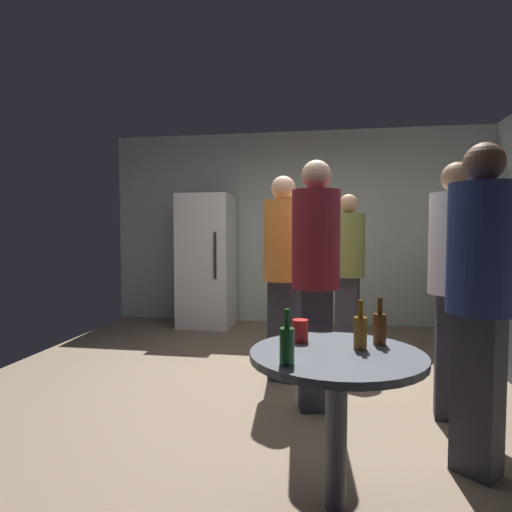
{
  "coord_description": "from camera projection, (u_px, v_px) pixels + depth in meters",
  "views": [
    {
      "loc": [
        0.42,
        -3.47,
        1.28
      ],
      "look_at": [
        -0.17,
        0.13,
        1.08
      ],
      "focal_mm": 30.01,
      "sensor_mm": 36.0,
      "label": 1
    }
  ],
  "objects": [
    {
      "name": "person_in_maroon_shirt",
      "position": [
        316.0,
        264.0,
        3.04
      ],
      "size": [
        0.4,
        0.4,
        1.79
      ],
      "rotation": [
        0.0,
        0.0,
        -1.38
      ],
      "color": "#2D2D38",
      "rests_on": "ground_plane"
    },
    {
      "name": "person_in_olive_shirt",
      "position": [
        348.0,
        262.0,
        4.41
      ],
      "size": [
        0.42,
        0.42,
        1.68
      ],
      "rotation": [
        0.0,
        0.0,
        -1.83
      ],
      "color": "#2D2D38",
      "rests_on": "ground_plane"
    },
    {
      "name": "ground_plane",
      "position": [
        273.0,
        393.0,
        3.56
      ],
      "size": [
        5.2,
        5.2,
        0.1
      ],
      "primitive_type": "cube",
      "color": "#7A6651"
    },
    {
      "name": "beer_bottle_brown",
      "position": [
        380.0,
        327.0,
        2.08
      ],
      "size": [
        0.06,
        0.06,
        0.23
      ],
      "color": "#593314",
      "rests_on": "foreground_table"
    },
    {
      "name": "person_in_navy_shirt",
      "position": [
        481.0,
        282.0,
        2.22
      ],
      "size": [
        0.48,
        0.48,
        1.74
      ],
      "rotation": [
        0.0,
        0.0,
        -2.31
      ],
      "color": "#2D2D38",
      "rests_on": "ground_plane"
    },
    {
      "name": "beer_bottle_green",
      "position": [
        287.0,
        344.0,
        1.77
      ],
      "size": [
        0.06,
        0.06,
        0.23
      ],
      "color": "#26662D",
      "rests_on": "foreground_table"
    },
    {
      "name": "wall_back",
      "position": [
        296.0,
        228.0,
        6.07
      ],
      "size": [
        5.32,
        0.06,
        2.7
      ],
      "primitive_type": "cube",
      "color": "beige",
      "rests_on": "ground_plane"
    },
    {
      "name": "plastic_cup_red",
      "position": [
        300.0,
        331.0,
        2.14
      ],
      "size": [
        0.08,
        0.08,
        0.11
      ],
      "primitive_type": "cylinder",
      "color": "red",
      "rests_on": "foreground_table"
    },
    {
      "name": "beer_bottle_amber",
      "position": [
        360.0,
        331.0,
        2.0
      ],
      "size": [
        0.06,
        0.06,
        0.23
      ],
      "color": "#8C5919",
      "rests_on": "foreground_table"
    },
    {
      "name": "refrigerator",
      "position": [
        207.0,
        261.0,
        5.87
      ],
      "size": [
        0.7,
        0.68,
        1.8
      ],
      "color": "white",
      "rests_on": "ground_plane"
    },
    {
      "name": "person_in_orange_shirt",
      "position": [
        283.0,
        261.0,
        3.67
      ],
      "size": [
        0.42,
        0.42,
        1.76
      ],
      "rotation": [
        0.0,
        0.0,
        -1.86
      ],
      "color": "#2D2D38",
      "rests_on": "ground_plane"
    },
    {
      "name": "foreground_table",
      "position": [
        337.0,
        374.0,
        1.96
      ],
      "size": [
        0.8,
        0.8,
        0.73
      ],
      "color": "#4C515B",
      "rests_on": "ground_plane"
    },
    {
      "name": "person_in_white_shirt",
      "position": [
        455.0,
        270.0,
        2.89
      ],
      "size": [
        0.39,
        0.39,
        1.75
      ],
      "rotation": [
        0.0,
        0.0,
        -1.73
      ],
      "color": "#2D2D38",
      "rests_on": "ground_plane"
    },
    {
      "name": "kettle",
      "position": [
        501.0,
        262.0,
        4.46
      ],
      "size": [
        0.24,
        0.17,
        0.18
      ],
      "color": "#B2B2B7",
      "rests_on": "kitchen_counter"
    }
  ]
}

